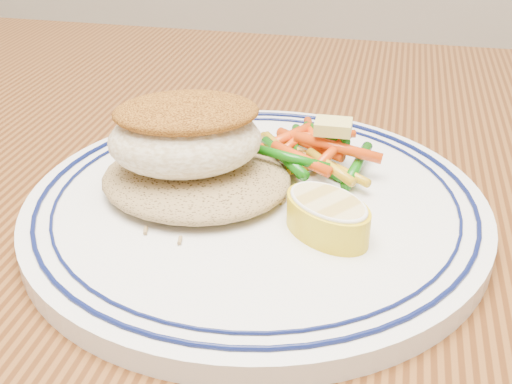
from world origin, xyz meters
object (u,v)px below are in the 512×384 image
(vegetable_pile, at_px, (309,152))
(dining_table, at_px, (218,342))
(fish_fillet, at_px, (185,133))
(lemon_wedge, at_px, (327,215))
(rice_pilaf, at_px, (196,175))
(plate, at_px, (256,206))

(vegetable_pile, bearing_deg, dining_table, -126.93)
(fish_fillet, xyz_separation_m, lemon_wedge, (0.10, -0.03, -0.03))
(rice_pilaf, relative_size, fish_fillet, 1.10)
(lemon_wedge, bearing_deg, plate, 148.47)
(vegetable_pile, xyz_separation_m, lemon_wedge, (0.02, -0.08, -0.00))
(dining_table, relative_size, vegetable_pile, 14.94)
(dining_table, xyz_separation_m, plate, (0.02, 0.02, 0.11))
(dining_table, distance_m, rice_pilaf, 0.13)
(dining_table, height_order, lemon_wedge, lemon_wedge)
(rice_pilaf, height_order, fish_fillet, fish_fillet)
(dining_table, xyz_separation_m, lemon_wedge, (0.07, -0.01, 0.12))
(plate, relative_size, fish_fillet, 2.62)
(rice_pilaf, distance_m, fish_fillet, 0.03)
(fish_fillet, relative_size, vegetable_pile, 1.15)
(vegetable_pile, bearing_deg, plate, -119.72)
(dining_table, height_order, vegetable_pile, vegetable_pile)
(rice_pilaf, bearing_deg, plate, -2.91)
(plate, relative_size, rice_pilaf, 2.38)
(dining_table, height_order, rice_pilaf, rice_pilaf)
(plate, xyz_separation_m, vegetable_pile, (0.03, 0.05, 0.02))
(rice_pilaf, bearing_deg, vegetable_pile, 34.03)
(plate, bearing_deg, rice_pilaf, 177.09)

